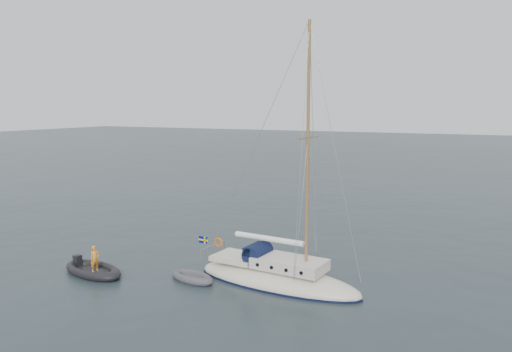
% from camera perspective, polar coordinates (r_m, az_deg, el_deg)
% --- Properties ---
extents(ground, '(300.00, 300.00, 0.00)m').
position_cam_1_polar(ground, '(26.89, 2.22, -11.79)').
color(ground, black).
rests_on(ground, ground).
extents(sailboat, '(9.61, 2.88, 13.69)m').
position_cam_1_polar(sailboat, '(26.00, 2.45, -10.08)').
color(sailboat, beige).
rests_on(sailboat, ground).
extents(dinghy, '(2.80, 1.27, 0.40)m').
position_cam_1_polar(dinghy, '(26.96, -7.29, -11.40)').
color(dinghy, '#4E4D52').
rests_on(dinghy, ground).
extents(rib, '(4.14, 1.88, 1.64)m').
position_cam_1_polar(rib, '(29.10, -18.15, -10.11)').
color(rib, black).
rests_on(rib, ground).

